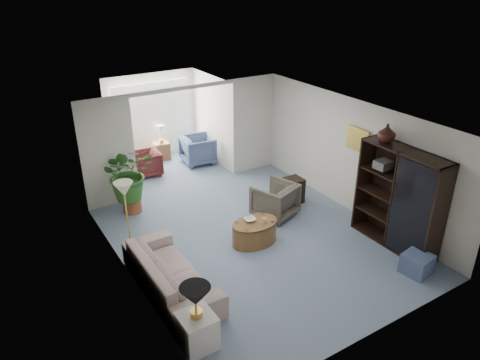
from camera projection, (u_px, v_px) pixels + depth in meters
floor at (256, 241)px, 8.96m from camera, size 6.00×6.00×0.00m
sunroom_floor at (171, 170)px, 12.11m from camera, size 2.60×2.60×0.00m
back_pier_left at (108, 154)px, 9.82m from camera, size 1.20×0.12×2.50m
back_pier_right at (253, 125)px, 11.64m from camera, size 1.20×0.12×2.50m
back_header at (184, 88)px, 10.22m from camera, size 2.60×0.12×0.10m
window_pane at (152, 110)px, 12.34m from camera, size 2.20×0.02×1.50m
window_blinds at (152, 110)px, 12.32m from camera, size 2.20×0.02×1.50m
framed_picture at (358, 139)px, 9.34m from camera, size 0.04×0.50×0.40m
sofa at (171, 273)px, 7.47m from camera, size 0.91×2.29×0.67m
end_table at (197, 331)px, 6.37m from camera, size 0.49×0.49×0.54m
table_lamp at (195, 296)px, 6.11m from camera, size 0.44×0.44×0.30m
floor_lamp at (124, 189)px, 8.24m from camera, size 0.36×0.36×0.28m
coffee_table at (255, 232)px, 8.83m from camera, size 1.06×1.06×0.45m
coffee_bowl at (250, 219)px, 8.78m from camera, size 0.26×0.26×0.06m
coffee_cup at (264, 220)px, 8.71m from camera, size 0.12×0.12×0.10m
wingback_chair at (275, 200)px, 9.72m from camera, size 1.03×1.05×0.76m
side_table_dark at (292, 191)px, 10.33m from camera, size 0.49×0.40×0.58m
entertainment_cabinet at (399, 199)px, 8.47m from camera, size 0.47×1.77×1.97m
cabinet_urn at (387, 133)px, 8.36m from camera, size 0.33×0.33×0.35m
ottoman at (417, 264)px, 7.96m from camera, size 0.52×0.52×0.37m
plant_pot at (132, 205)px, 9.98m from camera, size 0.40×0.40×0.32m
house_plant at (129, 173)px, 9.64m from camera, size 1.12×0.97×1.25m
sunroom_chair_blue at (198, 150)px, 12.39m from camera, size 0.92×0.90×0.77m
sunroom_chair_maroon at (147, 163)px, 11.70m from camera, size 0.77×0.75×0.64m
sunroom_table at (162, 151)px, 12.67m from camera, size 0.44×0.35×0.50m
shelf_clutter at (404, 192)px, 8.26m from camera, size 0.30×1.17×1.06m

